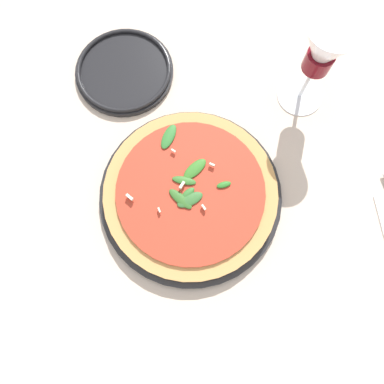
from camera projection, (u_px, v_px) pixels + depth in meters
The scene contains 4 objects.
ground_plane at pixel (200, 206), 0.64m from camera, with size 6.00×6.00×0.00m, color beige.
pizza_arugula_main at pixel (192, 194), 0.63m from camera, with size 0.31×0.31×0.05m.
wine_glass at pixel (324, 53), 0.57m from camera, with size 0.08×0.08×0.19m.
side_plate_white at pixel (126, 71), 0.70m from camera, with size 0.18×0.18×0.02m.
Camera 1 is at (0.15, -0.00, 0.63)m, focal length 35.00 mm.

